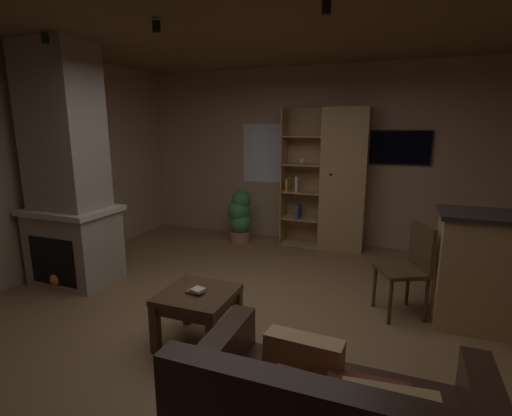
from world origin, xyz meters
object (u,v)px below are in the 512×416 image
object	(u,v)px
coffee_table	(198,302)
potted_floor_plant	(240,216)
table_book_0	(193,291)
dining_chair	(410,264)
table_book_1	(198,290)
stone_fireplace	(67,180)
bookshelf_cabinet	(338,181)
wall_mounted_tv	(399,147)

from	to	relation	value
coffee_table	potted_floor_plant	distance (m)	2.93
table_book_0	dining_chair	size ratio (longest dim) A/B	0.11
table_book_1	dining_chair	size ratio (longest dim) A/B	0.11
coffee_table	table_book_0	world-z (taller)	table_book_0
stone_fireplace	bookshelf_cabinet	distance (m)	3.64
dining_chair	wall_mounted_tv	world-z (taller)	wall_mounted_tv
table_book_1	wall_mounted_tv	world-z (taller)	wall_mounted_tv
stone_fireplace	table_book_1	xyz separation A→B (m)	(2.07, -0.70, -0.73)
bookshelf_cabinet	potted_floor_plant	size ratio (longest dim) A/B	2.48
bookshelf_cabinet	table_book_0	distance (m)	3.23
coffee_table	wall_mounted_tv	world-z (taller)	wall_mounted_tv
stone_fireplace	coffee_table	size ratio (longest dim) A/B	4.57
dining_chair	potted_floor_plant	xyz separation A→B (m)	(-2.50, 1.61, -0.09)
stone_fireplace	potted_floor_plant	distance (m)	2.60
bookshelf_cabinet	table_book_0	bearing A→B (deg)	-102.83
bookshelf_cabinet	table_book_0	size ratio (longest dim) A/B	19.98
bookshelf_cabinet	coffee_table	bearing A→B (deg)	-102.45
table_book_1	potted_floor_plant	xyz separation A→B (m)	(-0.83, 2.84, -0.07)
table_book_1	dining_chair	world-z (taller)	dining_chair
stone_fireplace	wall_mounted_tv	size ratio (longest dim) A/B	3.17
bookshelf_cabinet	stone_fireplace	bearing A→B (deg)	-138.57
stone_fireplace	bookshelf_cabinet	bearing A→B (deg)	41.43
table_book_0	wall_mounted_tv	xyz separation A→B (m)	(1.52, 3.31, 1.05)
bookshelf_cabinet	dining_chair	size ratio (longest dim) A/B	2.29
bookshelf_cabinet	dining_chair	bearing A→B (deg)	-61.72
dining_chair	coffee_table	bearing A→B (deg)	-144.58
table_book_0	table_book_1	distance (m)	0.06
coffee_table	table_book_1	world-z (taller)	table_book_1
table_book_0	dining_chair	world-z (taller)	dining_chair
table_book_1	dining_chair	distance (m)	2.07
table_book_1	potted_floor_plant	world-z (taller)	potted_floor_plant
bookshelf_cabinet	dining_chair	xyz separation A→B (m)	(1.01, -1.87, -0.51)
coffee_table	potted_floor_plant	xyz separation A→B (m)	(-0.81, 2.81, 0.06)
potted_floor_plant	wall_mounted_tv	size ratio (longest dim) A/B	0.98
stone_fireplace	wall_mounted_tv	bearing A→B (deg)	36.44
coffee_table	dining_chair	size ratio (longest dim) A/B	0.65
table_book_1	dining_chair	xyz separation A→B (m)	(1.66, 1.23, 0.02)
coffee_table	potted_floor_plant	world-z (taller)	potted_floor_plant
potted_floor_plant	wall_mounted_tv	distance (m)	2.60
coffee_table	wall_mounted_tv	size ratio (longest dim) A/B	0.69
bookshelf_cabinet	potted_floor_plant	xyz separation A→B (m)	(-1.49, -0.26, -0.61)
stone_fireplace	potted_floor_plant	xyz separation A→B (m)	(1.23, 2.14, -0.80)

